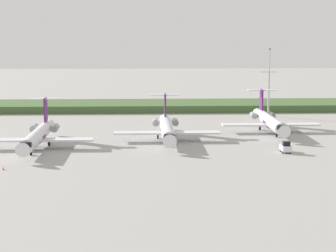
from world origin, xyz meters
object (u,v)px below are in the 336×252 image
(antenna_mast, at_px, (269,88))
(safety_cone_front_marker, at_px, (3,168))
(regional_jet_nearest, at_px, (38,135))
(baggage_tug, at_px, (286,147))
(regional_jet_second, at_px, (167,128))
(regional_jet_third, at_px, (269,121))

(antenna_mast, xyz_separation_m, safety_cone_front_marker, (-58.56, -64.93, -7.64))
(regional_jet_nearest, distance_m, baggage_tug, 49.54)
(regional_jet_second, bearing_deg, baggage_tug, -33.49)
(baggage_tug, bearing_deg, antenna_mast, 82.14)
(baggage_tug, bearing_deg, regional_jet_second, 146.51)
(regional_jet_nearest, height_order, baggage_tug, regional_jet_nearest)
(regional_jet_third, relative_size, safety_cone_front_marker, 56.36)
(safety_cone_front_marker, bearing_deg, regional_jet_nearest, 83.22)
(regional_jet_nearest, distance_m, antenna_mast, 71.90)
(baggage_tug, xyz_separation_m, safety_cone_front_marker, (-51.41, -13.15, -0.73))
(safety_cone_front_marker, bearing_deg, regional_jet_third, 35.98)
(regional_jet_nearest, relative_size, regional_jet_third, 1.00)
(regional_jet_third, bearing_deg, antenna_mast, 79.01)
(regional_jet_nearest, bearing_deg, regional_jet_second, 16.35)
(regional_jet_third, xyz_separation_m, antenna_mast, (5.07, 26.08, 5.38))
(regional_jet_nearest, relative_size, antenna_mast, 1.64)
(regional_jet_third, bearing_deg, regional_jet_nearest, -160.08)
(regional_jet_third, bearing_deg, baggage_tug, -94.63)
(regional_jet_third, xyz_separation_m, baggage_tug, (-2.08, -25.70, -1.53))
(regional_jet_second, distance_m, regional_jet_third, 26.90)
(regional_jet_second, xyz_separation_m, baggage_tug, (22.58, -14.94, -1.53))
(regional_jet_third, xyz_separation_m, safety_cone_front_marker, (-53.50, -38.85, -2.26))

